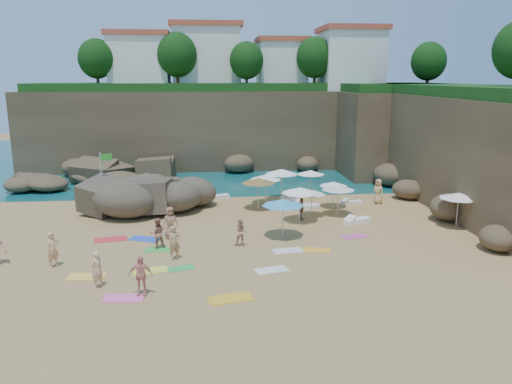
{
  "coord_description": "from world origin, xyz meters",
  "views": [
    {
      "loc": [
        -1.12,
        -28.88,
        9.4
      ],
      "look_at": [
        2.0,
        3.0,
        2.0
      ],
      "focal_mm": 35.0,
      "sensor_mm": 36.0,
      "label": 1
    }
  ],
  "objects": [
    {
      "name": "towel_1",
      "position": [
        -4.9,
        -8.3,
        0.02
      ],
      "size": [
        1.81,
        1.0,
        0.03
      ],
      "primitive_type": "cube",
      "rotation": [
        0.0,
        0.0,
        -0.08
      ],
      "color": "pink",
      "rests_on": "ground"
    },
    {
      "name": "lounger_3",
      "position": [
        5.8,
        5.84,
        0.12
      ],
      "size": [
        1.64,
        0.76,
        0.25
      ],
      "primitive_type": "cube",
      "rotation": [
        0.0,
        0.0,
        -0.15
      ],
      "color": "silver",
      "rests_on": "ground"
    },
    {
      "name": "towel_12",
      "position": [
        -4.09,
        -5.21,
        0.02
      ],
      "size": [
        1.84,
        1.17,
        0.03
      ],
      "primitive_type": "cube",
      "rotation": [
        0.0,
        0.0,
        0.2
      ],
      "color": "#E4F23F",
      "rests_on": "ground"
    },
    {
      "name": "parasol_4",
      "position": [
        7.98,
        5.95,
        1.79
      ],
      "size": [
        2.07,
        2.07,
        1.95
      ],
      "color": "silver",
      "rests_on": "ground"
    },
    {
      "name": "seawater",
      "position": [
        0.0,
        30.0,
        0.0
      ],
      "size": [
        120.0,
        120.0,
        0.0
      ],
      "primitive_type": "plane",
      "color": "#0C4751",
      "rests_on": "ground"
    },
    {
      "name": "flag_pole",
      "position": [
        -8.47,
        6.49,
        2.73
      ],
      "size": [
        0.82,
        0.31,
        4.27
      ],
      "color": "silver",
      "rests_on": "ground"
    },
    {
      "name": "ground",
      "position": [
        0.0,
        0.0,
        0.0
      ],
      "size": [
        120.0,
        120.0,
        0.0
      ],
      "primitive_type": "plane",
      "color": "tan",
      "rests_on": "ground"
    },
    {
      "name": "clifftop_trees",
      "position": [
        4.78,
        19.52,
        11.26
      ],
      "size": [
        35.6,
        23.82,
        4.4
      ],
      "color": "#11380F",
      "rests_on": "ground"
    },
    {
      "name": "person_stand_6",
      "position": [
        -6.26,
        -7.01,
        0.87
      ],
      "size": [
        0.72,
        0.76,
        1.74
      ],
      "primitive_type": "imported",
      "rotation": [
        0.0,
        0.0,
        4.06
      ],
      "color": "#EDB986",
      "rests_on": "ground"
    },
    {
      "name": "lounger_5",
      "position": [
        8.62,
        1.91,
        0.15
      ],
      "size": [
        1.99,
        1.42,
        0.3
      ],
      "primitive_type": "cube",
      "rotation": [
        0.0,
        0.0,
        0.46
      ],
      "color": "white",
      "rests_on": "ground"
    },
    {
      "name": "cliff_right",
      "position": [
        19.0,
        8.0,
        4.0
      ],
      "size": [
        8.0,
        30.0,
        8.0
      ],
      "primitive_type": "cube",
      "color": "brown",
      "rests_on": "ground"
    },
    {
      "name": "parasol_0",
      "position": [
        7.09,
        9.87,
        1.93
      ],
      "size": [
        2.22,
        2.22,
        2.1
      ],
      "color": "silver",
      "rests_on": "ground"
    },
    {
      "name": "person_stand_5",
      "position": [
        -7.93,
        5.51,
        0.78
      ],
      "size": [
        1.5,
        0.96,
        1.56
      ],
      "primitive_type": "imported",
      "rotation": [
        0.0,
        0.0,
        0.41
      ],
      "color": "#A76053",
      "rests_on": "ground"
    },
    {
      "name": "person_stand_0",
      "position": [
        -9.0,
        -4.2,
        0.93
      ],
      "size": [
        0.77,
        0.8,
        1.85
      ],
      "primitive_type": "imported",
      "rotation": [
        0.0,
        0.0,
        0.89
      ],
      "color": "tan",
      "rests_on": "ground"
    },
    {
      "name": "parasol_11",
      "position": [
        14.61,
        0.3,
        2.1
      ],
      "size": [
        2.41,
        2.41,
        2.28
      ],
      "color": "silver",
      "rests_on": "ground"
    },
    {
      "name": "person_stand_2",
      "position": [
        -3.34,
        8.98,
        0.78
      ],
      "size": [
        0.99,
        1.01,
        1.56
      ],
      "primitive_type": "imported",
      "rotation": [
        0.0,
        0.0,
        2.33
      ],
      "color": "tan",
      "rests_on": "ground"
    },
    {
      "name": "towel_4",
      "position": [
        -7.09,
        -5.72,
        0.02
      ],
      "size": [
        1.86,
        1.05,
        0.03
      ],
      "primitive_type": "cube",
      "rotation": [
        0.0,
        0.0,
        -0.09
      ],
      "color": "yellow",
      "rests_on": "ground"
    },
    {
      "name": "towel_9",
      "position": [
        7.61,
        -0.89,
        0.02
      ],
      "size": [
        1.85,
        1.2,
        0.03
      ],
      "primitive_type": "cube",
      "rotation": [
        0.0,
        0.0,
        0.22
      ],
      "color": "#CC4F8C",
      "rests_on": "ground"
    },
    {
      "name": "lounger_1",
      "position": [
        5.95,
        6.0,
        0.15
      ],
      "size": [
        2.04,
        0.83,
        0.31
      ],
      "primitive_type": "cube",
      "rotation": [
        0.0,
        0.0,
        -0.08
      ],
      "color": "silver",
      "rests_on": "ground"
    },
    {
      "name": "person_stand_1",
      "position": [
        -4.03,
        -1.81,
        0.88
      ],
      "size": [
        0.98,
        0.85,
        1.75
      ],
      "primitive_type": "imported",
      "rotation": [
        0.0,
        0.0,
        3.38
      ],
      "color": "#A16750",
      "rests_on": "ground"
    },
    {
      "name": "towel_5",
      "position": [
        1.93,
        -5.73,
        0.01
      ],
      "size": [
        1.78,
        1.19,
        0.03
      ],
      "primitive_type": "cube",
      "rotation": [
        0.0,
        0.0,
        0.24
      ],
      "color": "white",
      "rests_on": "ground"
    },
    {
      "name": "rock_promontory",
      "position": [
        -11.0,
        16.0,
        0.0
      ],
      "size": [
        12.0,
        7.0,
        2.0
      ],
      "primitive_type": null,
      "color": "brown",
      "rests_on": "ground"
    },
    {
      "name": "person_stand_4",
      "position": [
        11.67,
        6.81,
        0.95
      ],
      "size": [
        0.98,
        1.05,
        1.91
      ],
      "primitive_type": "imported",
      "rotation": [
        0.0,
        0.0,
        -0.9
      ],
      "color": "tan",
      "rests_on": "ground"
    },
    {
      "name": "clifftop_buildings",
      "position": [
        2.96,
        25.79,
        11.24
      ],
      "size": [
        28.48,
        9.48,
        7.0
      ],
      "color": "white",
      "rests_on": "cliff_back"
    },
    {
      "name": "lounger_4",
      "position": [
        9.7,
        6.85,
        0.12
      ],
      "size": [
        1.64,
        0.68,
        0.25
      ],
      "primitive_type": "cube",
      "rotation": [
        0.0,
        0.0,
        0.09
      ],
      "color": "silver",
      "rests_on": "ground"
    },
    {
      "name": "towel_10",
      "position": [
        4.78,
        -3.06,
        0.01
      ],
      "size": [
        1.65,
        1.07,
        0.03
      ],
      "primitive_type": "cube",
      "rotation": [
        0.0,
        0.0,
        -0.22
      ],
      "color": "yellow",
      "rests_on": "ground"
    },
    {
      "name": "towel_2",
      "position": [
        -0.27,
        -8.82,
        0.02
      ],
      "size": [
        2.09,
        1.36,
        0.03
      ],
      "primitive_type": "cube",
      "rotation": [
        0.0,
        0.0,
        0.22
      ],
      "color": "gold",
      "rests_on": "ground"
    },
    {
      "name": "parasol_2",
      "position": [
        3.14,
        7.48,
        2.09
      ],
      "size": [
        2.4,
        2.4,
        2.27
      ],
      "color": "silver",
      "rests_on": "ground"
    },
    {
      "name": "person_stand_3",
      "position": [
        5.07,
        2.99,
        0.77
      ],
      "size": [
        0.42,
        0.92,
        1.54
      ],
      "primitive_type": "imported",
      "rotation": [
        0.0,
        0.0,
        1.62
      ],
      "color": "#936549",
      "rests_on": "ground"
    },
    {
      "name": "towel_3",
      "position": [
        -2.65,
        -5.05,
        0.01
      ],
      "size": [
        1.61,
        1.08,
        0.03
      ],
      "primitive_type": "cube",
      "rotation": [
        0.0,
        0.0,
        0.26
      ],
      "color": "green",
      "rests_on": "ground"
    },
    {
      "name": "towel_8",
      "position": [
        -4.93,
        -0.15,
        0.02
      ],
      "size": [
        2.04,
        1.52,
        0.03
      ],
      "primitive_type": "cube",
      "rotation": [
        0.0,
        0.0,
        -0.37
      ],
      "color": "blue",
      "rests_on": "ground"
    },
    {
      "name": "rock_outcrop",
      "position": [
        -5.33,
        6.91,
        0.0
      ],
      "size": [
        7.98,
        6.56,
        2.84
      ],
      "primitive_type": null,
      "rotation": [
        0.0,
        0.0,
        0.19
      ],
      "color": "brown",
      "rests_on": "ground"
    },
    {
      "name": "parasol_1",
      "position": [
        4.53,
        8.64,
        2.26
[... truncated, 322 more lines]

